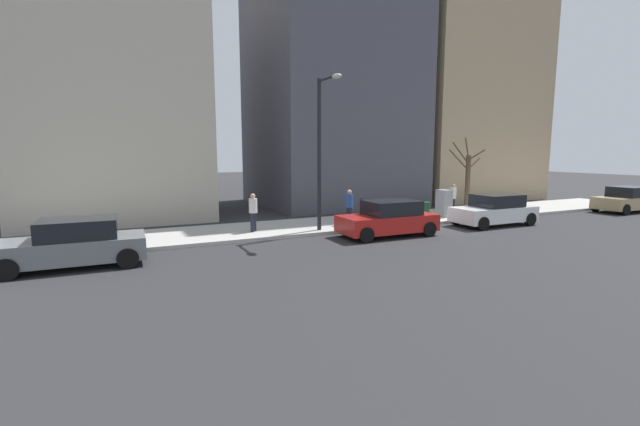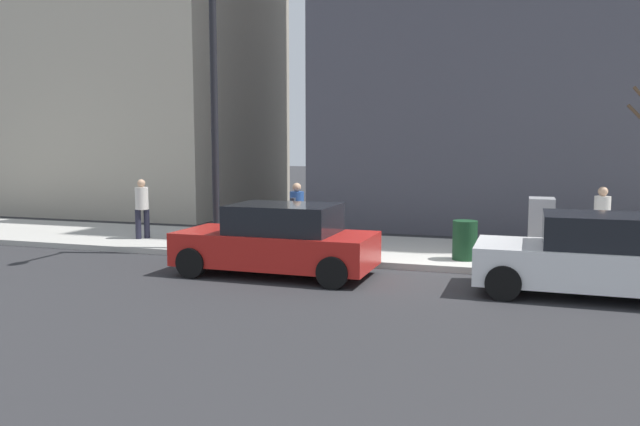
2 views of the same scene
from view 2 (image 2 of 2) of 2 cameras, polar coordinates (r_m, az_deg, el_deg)
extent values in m
plane|color=#2B2B2D|center=(13.93, 9.38, -5.30)|extent=(120.00, 120.00, 0.00)
cube|color=#B2AFA8|center=(15.86, 10.45, -3.62)|extent=(4.00, 36.00, 0.15)
cube|color=white|center=(12.50, 23.73, -4.43)|extent=(1.86, 4.22, 0.70)
cube|color=black|center=(12.42, 24.79, -1.51)|extent=(1.63, 2.22, 0.60)
cylinder|color=black|center=(11.67, 16.41, -6.14)|extent=(0.23, 0.64, 0.64)
cylinder|color=black|center=(13.33, 16.70, -4.60)|extent=(0.23, 0.64, 0.64)
cube|color=red|center=(13.35, -4.08, -3.24)|extent=(1.86, 4.22, 0.70)
cube|color=black|center=(13.18, -3.30, -0.51)|extent=(1.63, 2.22, 0.60)
cylinder|color=black|center=(13.33, -11.68, -4.47)|extent=(0.23, 0.64, 0.64)
cylinder|color=black|center=(14.80, -8.35, -3.33)|extent=(0.23, 0.64, 0.64)
cylinder|color=black|center=(12.09, 1.18, -5.45)|extent=(0.23, 0.64, 0.64)
cylinder|color=black|center=(13.69, 3.32, -4.06)|extent=(0.23, 0.64, 0.64)
cylinder|color=slate|center=(15.03, -2.48, -1.75)|extent=(0.07, 0.07, 1.05)
cube|color=#2D333D|center=(14.95, -2.50, 0.81)|extent=(0.14, 0.10, 0.30)
cube|color=#A8A399|center=(15.03, 19.45, -3.79)|extent=(0.83, 0.61, 0.18)
cube|color=#939399|center=(14.93, 19.55, -1.08)|extent=(0.75, 0.55, 1.25)
cylinder|color=black|center=(15.83, -9.62, 8.47)|extent=(0.18, 0.18, 6.50)
cylinder|color=#14381E|center=(14.62, 13.10, -2.44)|extent=(0.56, 0.56, 0.90)
cylinder|color=#1E1E2D|center=(15.81, 23.89, -2.31)|extent=(0.16, 0.16, 0.82)
cylinder|color=#1E1E2D|center=(15.92, 24.66, -2.29)|extent=(0.16, 0.16, 0.82)
cylinder|color=silver|center=(15.78, 24.39, 0.29)|extent=(0.36, 0.36, 0.62)
sphere|color=tan|center=(15.74, 24.46, 1.81)|extent=(0.22, 0.22, 0.22)
cylinder|color=#1E1E2D|center=(15.96, -1.97, -1.69)|extent=(0.16, 0.16, 0.82)
cylinder|color=#1E1E2D|center=(15.73, -2.27, -1.81)|extent=(0.16, 0.16, 0.82)
cylinder|color=#23478C|center=(15.76, -2.13, 0.84)|extent=(0.36, 0.36, 0.62)
sphere|color=tan|center=(15.73, -2.14, 2.37)|extent=(0.22, 0.22, 0.22)
cylinder|color=#1E1E2D|center=(18.08, -16.28, -0.99)|extent=(0.16, 0.16, 0.82)
cylinder|color=#1E1E2D|center=(18.15, -15.55, -0.95)|extent=(0.16, 0.16, 0.82)
cylinder|color=silver|center=(18.04, -15.99, 1.30)|extent=(0.36, 0.36, 0.62)
sphere|color=tan|center=(18.01, -16.03, 2.63)|extent=(0.22, 0.22, 0.22)
camera|label=1|loc=(15.59, -82.84, 3.66)|focal=24.00mm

